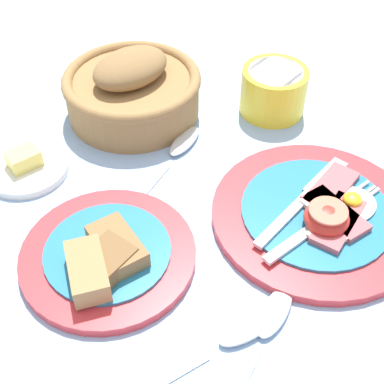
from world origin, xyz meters
TOP-DOWN VIEW (x-y plane):
  - ground_plane at (0.00, 0.00)m, footprint 3.00×3.00m
  - breakfast_plate at (0.08, 0.00)m, footprint 0.25×0.25m
  - bread_plate at (-0.17, 0.05)m, footprint 0.20×0.20m
  - sugar_cup at (0.14, 0.22)m, footprint 0.09×0.09m
  - bread_basket at (-0.04, 0.30)m, footprint 0.20×0.20m
  - butter_dish at (-0.22, 0.24)m, footprint 0.11×0.11m
  - teaspoon_by_saucer at (-0.06, -0.10)m, footprint 0.17×0.13m
  - teaspoon_near_cup at (-0.10, -0.09)m, footprint 0.19×0.04m
  - teaspoon_stray at (-0.03, 0.18)m, footprint 0.17×0.13m

SIDE VIEW (x-z plane):
  - ground_plane at x=0.00m, z-range 0.00..0.00m
  - teaspoon_by_saucer at x=-0.06m, z-range 0.00..0.01m
  - teaspoon_near_cup at x=-0.10m, z-range 0.00..0.01m
  - teaspoon_stray at x=-0.03m, z-range 0.00..0.01m
  - butter_dish at x=-0.22m, z-range -0.01..0.02m
  - breakfast_plate at x=0.08m, z-range -0.01..0.03m
  - bread_plate at x=-0.17m, z-range -0.01..0.03m
  - sugar_cup at x=0.14m, z-range 0.00..0.07m
  - bread_basket at x=-0.04m, z-range -0.01..0.09m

